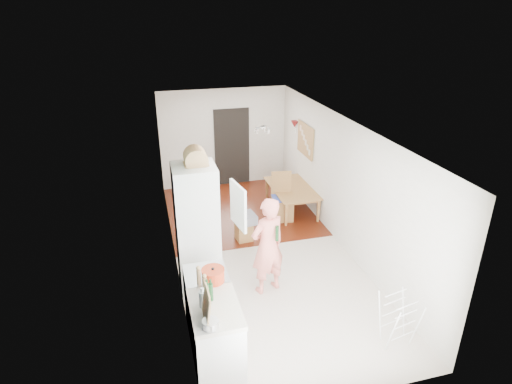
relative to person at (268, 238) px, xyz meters
name	(u,v)px	position (x,y,z in m)	size (l,w,h in m)	color
room_shell	(261,192)	(0.21, 1.18, 0.27)	(3.20, 7.00, 2.50)	silver
floor	(261,251)	(0.21, 1.18, -0.98)	(3.20, 7.00, 0.01)	beige
wood_floor_overlay	(239,210)	(0.21, 3.03, -0.98)	(3.20, 3.30, 0.01)	#561209
sage_wall_panel	(182,223)	(-1.38, -0.82, 0.87)	(0.02, 3.00, 1.30)	slate
tile_splashback	(191,295)	(-1.37, -1.37, 0.17)	(0.02, 1.90, 0.50)	black
doorway_recess	(232,147)	(0.41, 4.66, 0.02)	(0.90, 0.04, 2.00)	black
base_cabinet	(216,337)	(-1.09, -1.37, -0.55)	(0.60, 0.90, 0.86)	white
worktop	(215,309)	(-1.09, -1.37, -0.09)	(0.62, 0.92, 0.06)	beige
range_cooker	(207,301)	(-1.09, -0.62, -0.54)	(0.60, 0.60, 0.88)	white
cooker_top	(206,274)	(-1.09, -0.62, -0.08)	(0.60, 0.60, 0.04)	silver
fridge_housing	(197,229)	(-1.06, 0.40, 0.09)	(0.66, 0.66, 2.15)	white
fridge_door	(238,206)	(-0.45, 0.10, 0.57)	(0.56, 0.04, 0.70)	white
fridge_interior	(215,200)	(-0.75, 0.40, 0.57)	(0.02, 0.52, 0.66)	white
pinboard	(306,140)	(1.79, 3.08, 0.57)	(0.03, 0.90, 0.70)	tan
pinboard_frame	(305,140)	(1.78, 3.08, 0.57)	(0.01, 0.94, 0.74)	#95602F
wall_sconce	(295,124)	(1.75, 3.73, 0.77)	(0.18, 0.18, 0.16)	maroon
person	(268,238)	(0.00, 0.00, 0.00)	(0.72, 0.47, 1.96)	#EF7E6F
dining_table	(292,200)	(1.41, 2.74, -0.74)	(1.36, 0.76, 0.48)	#95602F
dining_chair	(282,197)	(1.03, 2.37, -0.46)	(0.44, 0.44, 1.05)	#95602F
stool	(244,231)	(0.01, 1.69, -0.78)	(0.30, 0.30, 0.40)	#95602F
grey_drape	(245,218)	(0.03, 1.68, -0.50)	(0.40, 0.40, 0.18)	slate
drying_rack	(398,321)	(1.39, -1.63, -0.60)	(0.39, 0.35, 0.76)	white
bread_bin	(196,158)	(-1.01, 0.46, 1.26)	(0.36, 0.34, 0.19)	tan
red_casserole	(213,275)	(-1.01, -0.83, 0.03)	(0.32, 0.32, 0.19)	red
steel_pan	(211,324)	(-1.19, -1.72, -0.01)	(0.20, 0.20, 0.10)	silver
held_bottle	(277,233)	(0.11, -0.12, 0.13)	(0.05, 0.05, 0.25)	#153C1A
bottle_a	(207,293)	(-1.16, -1.25, 0.07)	(0.06, 0.06, 0.27)	#153C1A
bottle_b	(211,292)	(-1.11, -1.22, 0.06)	(0.06, 0.06, 0.25)	#153C1A
bottle_c	(203,299)	(-1.23, -1.33, 0.05)	(0.09, 0.09, 0.22)	silver
pepper_mill_front	(205,285)	(-1.16, -1.04, 0.04)	(0.06, 0.06, 0.21)	tan
pepper_mill_back	(199,277)	(-1.21, -0.84, 0.05)	(0.06, 0.06, 0.22)	tan
chopping_boards	(206,306)	(-1.22, -1.59, 0.14)	(0.04, 0.30, 0.41)	tan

